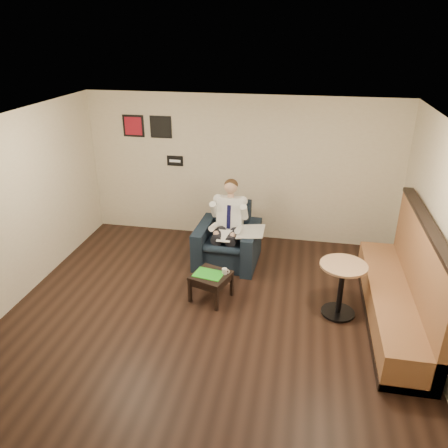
% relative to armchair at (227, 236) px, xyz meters
% --- Properties ---
extents(ground, '(6.00, 6.00, 0.00)m').
position_rel_armchair_xyz_m(ground, '(0.05, -1.86, -0.52)').
color(ground, black).
rests_on(ground, ground).
extents(wall_back, '(6.00, 0.02, 2.80)m').
position_rel_armchair_xyz_m(wall_back, '(0.05, 1.14, 0.88)').
color(wall_back, beige).
rests_on(wall_back, ground).
extents(wall_front, '(6.00, 0.02, 2.80)m').
position_rel_armchair_xyz_m(wall_front, '(0.05, -4.86, 0.88)').
color(wall_front, beige).
rests_on(wall_front, ground).
extents(wall_left, '(0.02, 6.00, 2.80)m').
position_rel_armchair_xyz_m(wall_left, '(-2.95, -1.86, 0.88)').
color(wall_left, beige).
rests_on(wall_left, ground).
extents(ceiling, '(6.00, 6.00, 0.02)m').
position_rel_armchair_xyz_m(ceiling, '(0.05, -1.86, 2.28)').
color(ceiling, white).
rests_on(ceiling, wall_back).
extents(seating_sign, '(0.32, 0.02, 0.20)m').
position_rel_armchair_xyz_m(seating_sign, '(-1.25, 1.12, 0.98)').
color(seating_sign, black).
rests_on(seating_sign, wall_back).
extents(art_print_left, '(0.42, 0.03, 0.42)m').
position_rel_armchair_xyz_m(art_print_left, '(-2.05, 1.12, 1.63)').
color(art_print_left, maroon).
rests_on(art_print_left, wall_back).
extents(art_print_right, '(0.42, 0.03, 0.42)m').
position_rel_armchair_xyz_m(art_print_right, '(-1.50, 1.12, 1.63)').
color(art_print_right, black).
rests_on(art_print_right, wall_back).
extents(armchair, '(1.11, 1.11, 1.03)m').
position_rel_armchair_xyz_m(armchair, '(0.00, 0.00, 0.00)').
color(armchair, black).
rests_on(armchair, ground).
extents(seated_man, '(0.71, 1.04, 1.42)m').
position_rel_armchair_xyz_m(seated_man, '(-0.01, -0.13, 0.19)').
color(seated_man, white).
rests_on(seated_man, armchair).
extents(lap_papers, '(0.25, 0.34, 0.01)m').
position_rel_armchair_xyz_m(lap_papers, '(-0.01, -0.25, 0.12)').
color(lap_papers, white).
rests_on(lap_papers, seated_man).
extents(newspaper, '(0.46, 0.57, 0.01)m').
position_rel_armchair_xyz_m(newspaper, '(0.43, -0.13, 0.19)').
color(newspaper, silver).
rests_on(newspaper, armchair).
extents(side_table, '(0.67, 0.67, 0.43)m').
position_rel_armchair_xyz_m(side_table, '(-0.04, -1.20, -0.30)').
color(side_table, black).
rests_on(side_table, ground).
extents(green_folder, '(0.48, 0.38, 0.01)m').
position_rel_armchair_xyz_m(green_folder, '(-0.07, -1.21, -0.08)').
color(green_folder, green).
rests_on(green_folder, side_table).
extents(coffee_mug, '(0.10, 0.10, 0.09)m').
position_rel_armchair_xyz_m(coffee_mug, '(0.16, -1.15, -0.04)').
color(coffee_mug, white).
rests_on(coffee_mug, side_table).
extents(smartphone, '(0.15, 0.12, 0.01)m').
position_rel_armchair_xyz_m(smartphone, '(0.06, -1.07, -0.08)').
color(smartphone, black).
rests_on(smartphone, side_table).
extents(banquette, '(0.70, 2.95, 1.51)m').
position_rel_armchair_xyz_m(banquette, '(2.64, -1.24, 0.24)').
color(banquette, '#915C38').
rests_on(banquette, ground).
extents(cafe_table, '(0.71, 0.71, 0.83)m').
position_rel_armchair_xyz_m(cafe_table, '(1.90, -1.24, -0.10)').
color(cafe_table, tan).
rests_on(cafe_table, ground).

